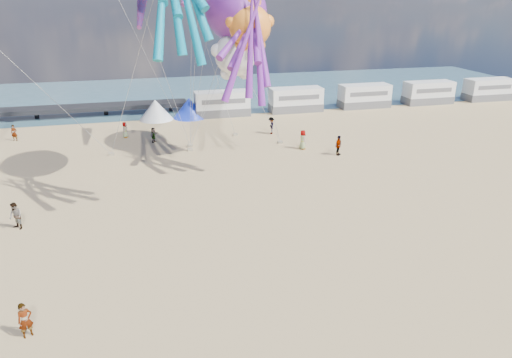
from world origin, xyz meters
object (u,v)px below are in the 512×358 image
(motorhome_1, at_px, (296,100))
(beachgoer_2, at_px, (271,126))
(kite_panda, at_px, (235,55))
(motorhome_4, at_px, (488,89))
(motorhome_0, at_px, (222,104))
(motorhome_3, at_px, (428,93))
(beachgoer_4, at_px, (154,135))
(beachgoer_6, at_px, (303,140))
(kite_octopus_purple, at_px, (236,11))
(tent_blue, at_px, (189,108))
(kite_teddy_orange, at_px, (250,26))
(tent_white, at_px, (156,110))
(beachgoer_0, at_px, (125,130))
(sandbag_a, at_px, (111,154))
(standing_person, at_px, (25,320))
(sandbag_e, at_px, (190,146))
(sandbag_c, at_px, (280,142))
(windsock_right, at_px, (141,8))
(motorhome_2, at_px, (364,96))
(beachgoer_7, at_px, (16,216))
(beachgoer_3, at_px, (338,145))
(beachgoer_5, at_px, (14,133))
(sandbag_b, at_px, (190,150))

(motorhome_1, height_order, beachgoer_2, motorhome_1)
(kite_panda, bearing_deg, motorhome_4, 11.72)
(motorhome_0, xyz_separation_m, motorhome_1, (9.50, 0.00, 0.00))
(motorhome_3, relative_size, motorhome_4, 1.00)
(beachgoer_4, height_order, beachgoer_6, beachgoer_6)
(motorhome_0, xyz_separation_m, kite_octopus_purple, (-1.04, -14.48, 11.07))
(tent_blue, distance_m, beachgoer_2, 11.93)
(kite_teddy_orange, bearing_deg, tent_white, 106.04)
(beachgoer_0, height_order, sandbag_a, beachgoer_0)
(standing_person, bearing_deg, sandbag_e, 40.49)
(sandbag_c, bearing_deg, beachgoer_4, 164.44)
(kite_panda, relative_size, windsock_right, 1.18)
(motorhome_2, xyz_separation_m, windsock_right, (-27.81, -18.74, 11.49))
(beachgoer_7, relative_size, kite_panda, 0.30)
(beachgoer_0, xyz_separation_m, kite_octopus_purple, (10.40, -7.68, 11.74))
(tent_white, xyz_separation_m, beachgoer_3, (15.86, -17.37, -0.26))
(tent_white, relative_size, beachgoer_4, 2.64)
(standing_person, height_order, beachgoer_3, beachgoer_3)
(beachgoer_5, bearing_deg, beachgoer_0, 2.89)
(beachgoer_5, relative_size, beachgoer_7, 0.92)
(beachgoer_2, distance_m, beachgoer_6, 5.96)
(sandbag_b, height_order, kite_panda, kite_panda)
(motorhome_4, bearing_deg, beachgoer_5, -175.00)
(tent_white, height_order, beachgoer_4, tent_white)
(motorhome_2, height_order, beachgoer_4, motorhome_2)
(beachgoer_5, bearing_deg, motorhome_2, 18.04)
(tent_white, bearing_deg, sandbag_c, -47.13)
(tent_white, relative_size, beachgoer_3, 2.13)
(sandbag_b, distance_m, kite_panda, 10.45)
(motorhome_3, relative_size, kite_octopus_purple, 0.57)
(kite_panda, bearing_deg, beachgoer_2, 43.07)
(beachgoer_0, distance_m, beachgoer_5, 11.04)
(beachgoer_0, distance_m, kite_octopus_purple, 17.47)
(motorhome_3, height_order, beachgoer_4, motorhome_3)
(sandbag_b, bearing_deg, motorhome_3, 20.69)
(beachgoer_0, xyz_separation_m, beachgoer_3, (19.30, -10.57, 0.11))
(sandbag_a, distance_m, kite_panda, 14.88)
(beachgoer_3, distance_m, windsock_right, 20.61)
(standing_person, bearing_deg, beachgoer_6, 18.92)
(beachgoer_6, bearing_deg, windsock_right, 98.64)
(motorhome_1, bearing_deg, motorhome_3, 0.00)
(kite_octopus_purple, bearing_deg, beachgoer_5, -178.89)
(beachgoer_6, bearing_deg, motorhome_2, -49.59)
(motorhome_0, relative_size, beachgoer_6, 3.53)
(tent_white, xyz_separation_m, sandbag_c, (11.69, -12.60, -1.09))
(motorhome_0, xyz_separation_m, tent_blue, (-4.00, 0.00, -0.30))
(tent_blue, bearing_deg, tent_white, 180.00)
(sandbag_c, height_order, sandbag_e, same)
(windsock_right, bearing_deg, beachgoer_6, 22.34)
(beachgoer_7, xyz_separation_m, kite_teddy_orange, (17.20, 8.47, 10.63))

